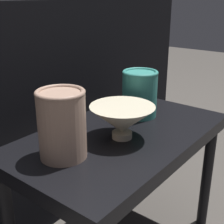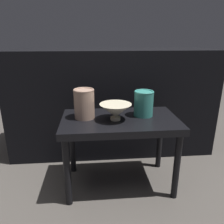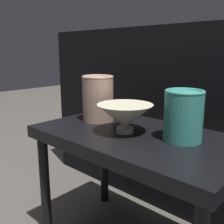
% 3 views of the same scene
% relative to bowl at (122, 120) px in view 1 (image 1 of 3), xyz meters
% --- Properties ---
extents(table, '(0.67, 0.39, 0.44)m').
position_rel_bowl_xyz_m(table, '(0.03, 0.02, -0.11)').
color(table, black).
rests_on(table, ground_plane).
extents(couch_backdrop, '(1.54, 0.50, 0.80)m').
position_rel_bowl_xyz_m(couch_backdrop, '(0.03, 0.55, -0.09)').
color(couch_backdrop, black).
rests_on(couch_backdrop, ground_plane).
extents(bowl, '(0.18, 0.18, 0.09)m').
position_rel_bowl_xyz_m(bowl, '(0.00, 0.00, 0.00)').
color(bowl, beige).
rests_on(bowl, table).
extents(vase_textured_left, '(0.12, 0.12, 0.17)m').
position_rel_bowl_xyz_m(vase_textured_left, '(-0.17, 0.05, 0.03)').
color(vase_textured_left, tan).
rests_on(vase_textured_left, table).
extents(vase_colorful_right, '(0.11, 0.11, 0.15)m').
position_rel_bowl_xyz_m(vase_colorful_right, '(0.17, 0.06, 0.02)').
color(vase_colorful_right, teal).
rests_on(vase_colorful_right, table).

